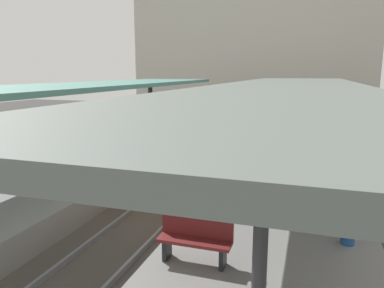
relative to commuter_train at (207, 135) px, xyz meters
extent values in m
plane|color=#383835|center=(0.00, -5.43, -1.73)|extent=(80.00, 80.00, 0.00)
cube|color=gray|center=(-3.80, -5.43, -1.23)|extent=(4.40, 28.00, 1.00)
cube|color=gray|center=(3.80, -5.43, -1.23)|extent=(4.40, 28.00, 1.00)
cube|color=#4C4742|center=(0.00, -5.43, -1.63)|extent=(3.20, 28.00, 0.20)
cube|color=slate|center=(-0.72, -5.43, -1.46)|extent=(0.08, 28.00, 0.14)
cube|color=slate|center=(0.72, -5.43, -1.46)|extent=(0.08, 28.00, 0.14)
cube|color=#472D6B|center=(0.00, 0.03, -0.08)|extent=(2.70, 10.97, 2.90)
cube|color=orange|center=(0.00, -5.48, -0.23)|extent=(2.65, 0.08, 2.60)
cube|color=black|center=(-1.37, 0.03, 0.27)|extent=(0.04, 10.10, 0.76)
cube|color=black|center=(1.37, 0.03, 0.27)|extent=(0.04, 10.10, 0.76)
cube|color=#515156|center=(0.00, 0.03, 1.47)|extent=(2.16, 10.42, 0.20)
cylinder|color=#333335|center=(-3.80, 2.27, 0.73)|extent=(0.24, 0.24, 2.92)
cube|color=slate|center=(-3.80, -4.03, 2.27)|extent=(4.18, 21.00, 0.16)
cylinder|color=#333335|center=(3.80, -10.33, 0.78)|extent=(0.24, 0.24, 3.01)
cylinder|color=#333335|center=(3.80, 2.27, 0.78)|extent=(0.24, 0.24, 3.01)
cube|color=slate|center=(3.80, -4.03, 2.36)|extent=(4.18, 21.00, 0.16)
cube|color=black|center=(1.96, -9.70, -0.53)|extent=(0.08, 0.32, 0.40)
cube|color=black|center=(3.06, -9.70, -0.53)|extent=(0.08, 0.32, 0.40)
cube|color=maroon|center=(2.51, -9.70, -0.30)|extent=(1.40, 0.40, 0.06)
cube|color=maroon|center=(2.51, -9.52, -0.07)|extent=(1.40, 0.06, 0.40)
cylinder|color=#262628|center=(3.64, -2.60, 0.37)|extent=(0.08, 0.08, 2.20)
cube|color=navy|center=(3.64, -2.60, 1.32)|extent=(0.90, 0.06, 0.32)
cylinder|color=navy|center=(5.32, -7.98, -0.30)|extent=(0.28, 0.28, 0.85)
cylinder|color=#998460|center=(5.32, -7.98, 0.45)|extent=(0.36, 0.36, 0.64)
sphere|color=beige|center=(5.32, -7.98, 0.88)|extent=(0.22, 0.22, 0.22)
cube|color=beige|center=(-0.30, 14.57, 3.77)|extent=(18.00, 6.00, 11.00)
camera|label=1|loc=(4.43, -15.71, 2.80)|focal=34.16mm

